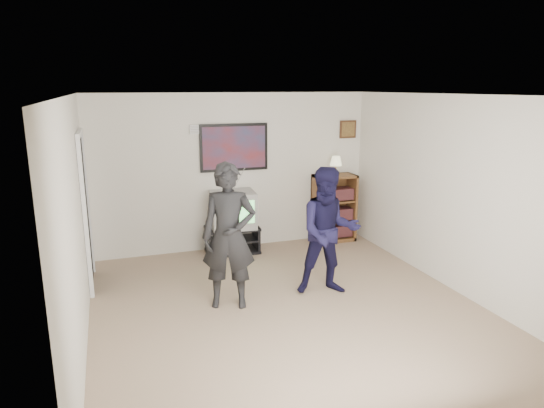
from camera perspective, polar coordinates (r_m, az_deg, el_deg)
room_shell at (r=5.79m, az=0.88°, el=0.28°), size 4.51×5.00×2.51m
media_stand at (r=7.77m, az=-4.68°, el=-4.20°), size 0.86×0.51×0.42m
crt_television at (r=7.64m, az=-4.64°, el=-0.64°), size 0.72×0.62×0.57m
bookshelf at (r=8.32m, az=7.30°, el=-0.47°), size 0.70×0.40×1.14m
table_lamp at (r=8.14m, az=7.52°, el=4.47°), size 0.20×0.20×0.32m
person_tall at (r=5.73m, az=-5.10°, el=-3.79°), size 0.74×0.59×1.75m
person_short at (r=6.13m, az=6.70°, el=-3.23°), size 0.92×0.78×1.63m
controller_left at (r=5.88m, az=-5.84°, el=0.06°), size 0.07×0.13×0.04m
controller_right at (r=6.29m, az=5.44°, el=-1.11°), size 0.06×0.13×0.04m
poster at (r=7.72m, az=-4.48°, el=6.65°), size 1.10×0.03×0.75m
air_vent at (r=7.58m, az=-8.61°, el=8.68°), size 0.28×0.02×0.14m
small_picture at (r=8.42m, az=8.92°, el=8.68°), size 0.30×0.03×0.30m
doorway at (r=6.75m, az=-21.12°, el=-0.89°), size 0.03×0.85×2.00m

